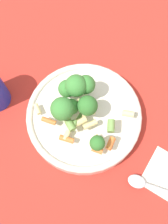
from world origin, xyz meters
name	(u,v)px	position (x,y,z in m)	size (l,w,h in m)	color
ground_plane	(84,119)	(0.00, 0.00, 0.00)	(3.00, 3.00, 0.00)	#B72D23
bowl	(84,116)	(0.00, 0.00, 0.02)	(0.24, 0.24, 0.04)	silver
pasta_salad	(77,101)	(-0.01, 0.01, 0.08)	(0.21, 0.16, 0.08)	#8CB766
spoon	(157,188)	(0.15, -0.13, 0.01)	(0.18, 0.06, 0.01)	silver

